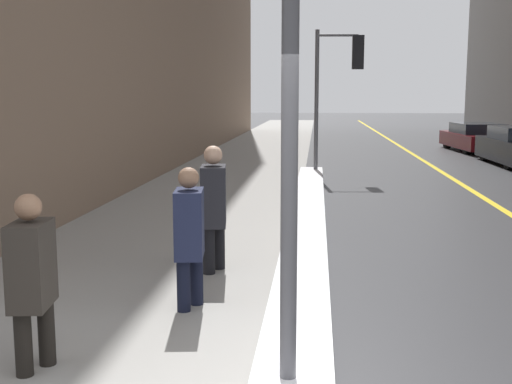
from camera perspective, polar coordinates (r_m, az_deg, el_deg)
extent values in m
cube|color=gray|center=(19.03, -1.64, 1.87)|extent=(4.00, 80.00, 0.01)
cube|color=gold|center=(19.24, 16.40, 1.59)|extent=(0.16, 80.00, 0.00)
cube|color=white|center=(10.54, 4.51, -3.08)|extent=(0.62, 15.91, 0.20)
cylinder|color=#515156|center=(4.41, 3.04, 9.04)|extent=(0.12, 0.12, 4.52)
cylinder|color=#515156|center=(17.73, 5.40, 7.77)|extent=(0.11, 0.11, 3.98)
cylinder|color=#515156|center=(17.85, 7.29, 13.66)|extent=(1.10, 0.15, 0.07)
cube|color=black|center=(17.88, 9.06, 12.17)|extent=(0.31, 0.22, 0.90)
sphere|color=red|center=(18.02, 9.03, 13.06)|extent=(0.19, 0.19, 0.19)
sphere|color=orange|center=(18.00, 9.01, 12.14)|extent=(0.19, 0.19, 0.19)
sphere|color=green|center=(17.98, 8.99, 11.23)|extent=(0.19, 0.19, 0.19)
cylinder|color=black|center=(5.65, -18.17, -10.78)|extent=(0.14, 0.14, 0.79)
cylinder|color=black|center=(5.50, -20.03, -11.44)|extent=(0.14, 0.14, 0.79)
cube|color=#2D2823|center=(5.43, -19.35, -6.12)|extent=(0.34, 0.51, 0.69)
sphere|color=#8C664C|center=(5.33, -19.60, -1.27)|extent=(0.21, 0.21, 0.21)
cylinder|color=black|center=(6.89, -5.32, -6.81)|extent=(0.14, 0.14, 0.80)
cylinder|color=black|center=(6.69, -6.47, -7.30)|extent=(0.14, 0.14, 0.80)
cube|color=#191E38|center=(6.67, -5.95, -2.81)|extent=(0.34, 0.52, 0.70)
sphere|color=#8C664C|center=(6.59, -6.02, 1.27)|extent=(0.22, 0.22, 0.22)
cylinder|color=black|center=(8.25, -3.31, -3.99)|extent=(0.15, 0.15, 0.86)
cylinder|color=black|center=(8.02, -4.22, -4.36)|extent=(0.15, 0.15, 0.86)
cube|color=black|center=(8.03, -3.80, -0.34)|extent=(0.37, 0.56, 0.76)
sphere|color=tan|center=(7.97, -3.83, 3.30)|extent=(0.23, 0.23, 0.23)
cylinder|color=black|center=(23.41, 19.63, 3.37)|extent=(0.19, 0.61, 0.61)
cylinder|color=black|center=(20.81, 21.58, 2.67)|extent=(0.19, 0.61, 0.61)
cube|color=#600F14|center=(27.33, 18.96, 4.37)|extent=(2.10, 4.63, 0.57)
cube|color=black|center=(27.19, 19.08, 5.37)|extent=(1.80, 2.46, 0.41)
cylinder|color=black|center=(28.46, 16.65, 4.44)|extent=(0.27, 0.71, 0.70)
cylinder|color=black|center=(28.89, 19.55, 4.36)|extent=(0.27, 0.71, 0.70)
cylinder|color=black|center=(25.78, 18.28, 3.97)|extent=(0.27, 0.71, 0.70)
cylinder|color=black|center=(26.26, 21.45, 3.89)|extent=(0.27, 0.71, 0.70)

